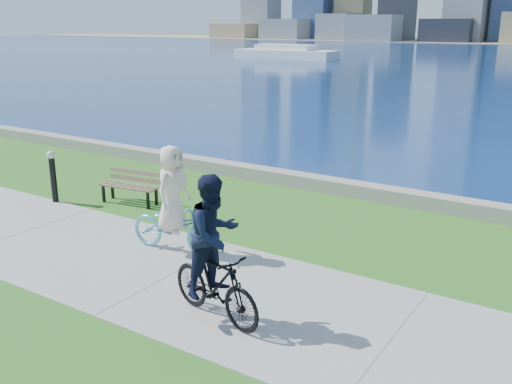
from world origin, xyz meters
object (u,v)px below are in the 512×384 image
bollard_lamp (53,173)px  cyclist_woman (173,213)px  park_bench (131,184)px  cyclist_man (215,261)px

bollard_lamp → cyclist_woman: size_ratio=0.62×
park_bench → bollard_lamp: bollard_lamp is taller
park_bench → bollard_lamp: 1.92m
park_bench → cyclist_woman: 3.48m
bollard_lamp → cyclist_man: size_ratio=0.59×
park_bench → cyclist_man: (5.18, -3.50, 0.48)m
park_bench → cyclist_man: cyclist_man is taller
park_bench → bollard_lamp: (-1.61, -1.00, 0.27)m
park_bench → cyclist_woman: bearing=-39.5°
park_bench → bollard_lamp: size_ratio=1.20×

